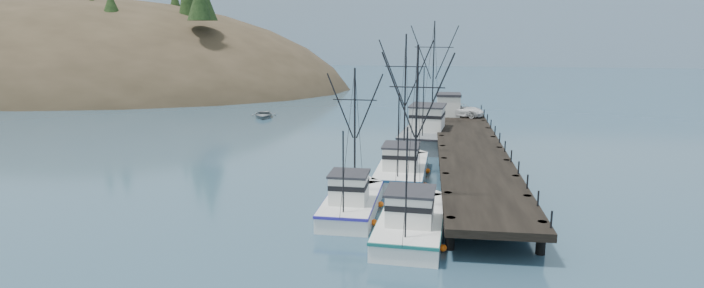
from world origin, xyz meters
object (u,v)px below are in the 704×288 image
(pier_shed, at_px, (448,104))
(motorboat, at_px, (263,117))
(pickup_truck, at_px, (460,110))
(trawler_mid, at_px, (353,201))
(work_vessel, at_px, (430,131))
(trawler_far, at_px, (402,168))
(pier, at_px, (471,150))
(trawler_near, at_px, (412,219))

(pier_shed, relative_size, motorboat, 0.61)
(pier_shed, relative_size, pickup_truck, 0.55)
(trawler_mid, height_order, work_vessel, work_vessel)
(pier_shed, bearing_deg, work_vessel, -108.34)
(pier_shed, bearing_deg, pickup_truck, -15.14)
(trawler_mid, relative_size, work_vessel, 0.62)
(trawler_far, bearing_deg, work_vessel, 81.29)
(pier, bearing_deg, pickup_truck, 90.19)
(trawler_far, bearing_deg, pickup_truck, 74.51)
(trawler_near, bearing_deg, trawler_far, 95.45)
(pier, xyz_separation_m, trawler_near, (-4.91, -17.33, -0.87))
(pier, relative_size, pickup_truck, 7.61)
(pier, height_order, pier_shed, pier_shed)
(trawler_mid, height_order, motorboat, trawler_mid)
(pier_shed, height_order, motorboat, pier_shed)
(pier_shed, bearing_deg, motorboat, 164.57)
(pier, distance_m, motorboat, 37.53)
(pier, xyz_separation_m, pier_shed, (-1.50, 18.00, 1.73))
(pickup_truck, bearing_deg, pier, -165.40)
(trawler_far, bearing_deg, trawler_near, -84.55)
(trawler_near, distance_m, trawler_far, 13.04)
(work_vessel, bearing_deg, trawler_mid, -102.20)
(trawler_far, distance_m, motorboat, 36.63)
(trawler_near, bearing_deg, work_vessel, 87.71)
(pier, height_order, trawler_near, trawler_near)
(trawler_near, height_order, pickup_truck, trawler_near)
(work_vessel, distance_m, pier_shed, 7.53)
(trawler_near, bearing_deg, pier, 74.19)
(trawler_near, relative_size, pickup_truck, 2.11)
(pickup_truck, height_order, motorboat, pickup_truck)
(trawler_mid, distance_m, motorboat, 43.51)
(pier, relative_size, trawler_mid, 4.18)
(work_vessel, xyz_separation_m, pier_shed, (2.27, 6.84, 2.19))
(trawler_mid, height_order, pickup_truck, trawler_mid)
(pier, distance_m, pickup_truck, 17.65)
(trawler_mid, relative_size, pier_shed, 3.29)
(pier, distance_m, trawler_far, 7.58)
(trawler_near, bearing_deg, motorboat, 118.19)
(trawler_far, relative_size, pier_shed, 3.97)
(pier, height_order, motorboat, pier)
(trawler_mid, bearing_deg, work_vessel, 77.80)
(trawler_mid, distance_m, trawler_far, 10.27)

